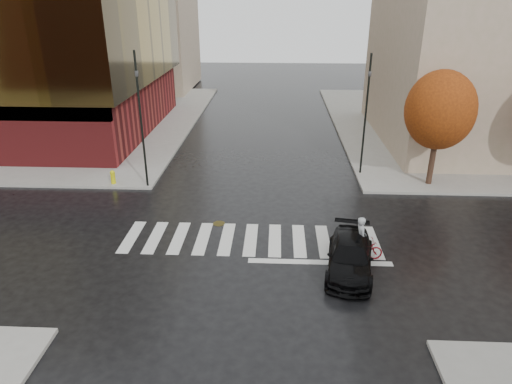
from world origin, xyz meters
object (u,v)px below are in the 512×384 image
(sedan, at_px, (350,256))
(cyclist, at_px, (362,246))
(traffic_light_nw, at_px, (140,112))
(fire_hydrant, at_px, (113,176))
(traffic_light_ne, at_px, (366,108))

(sedan, height_order, cyclist, cyclist)
(traffic_light_nw, xyz_separation_m, fire_hydrant, (-2.06, 0.20, -3.86))
(fire_hydrant, bearing_deg, cyclist, -29.85)
(traffic_light_nw, relative_size, traffic_light_ne, 1.05)
(sedan, xyz_separation_m, fire_hydrant, (-12.47, 8.30, -0.04))
(cyclist, height_order, fire_hydrant, cyclist)
(cyclist, xyz_separation_m, fire_hydrant, (-13.07, 7.50, -0.08))
(sedan, relative_size, traffic_light_nw, 0.58)
(traffic_light_nw, bearing_deg, cyclist, 62.02)
(sedan, xyz_separation_m, traffic_light_nw, (-10.41, 8.10, 3.82))
(fire_hydrant, bearing_deg, traffic_light_ne, 9.68)
(sedan, height_order, traffic_light_ne, traffic_light_ne)
(cyclist, distance_m, traffic_light_ne, 10.72)
(cyclist, distance_m, traffic_light_nw, 13.74)
(fire_hydrant, bearing_deg, sedan, -33.64)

